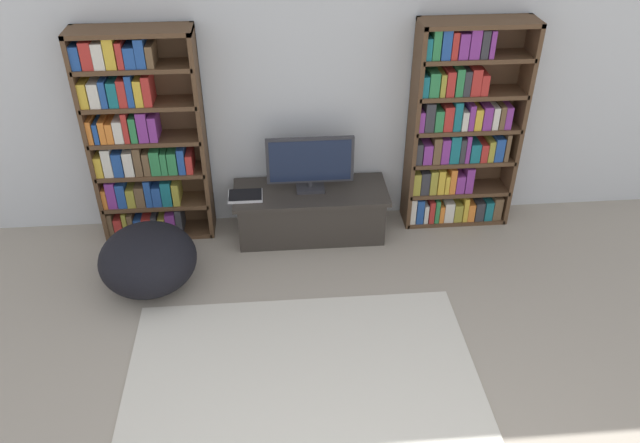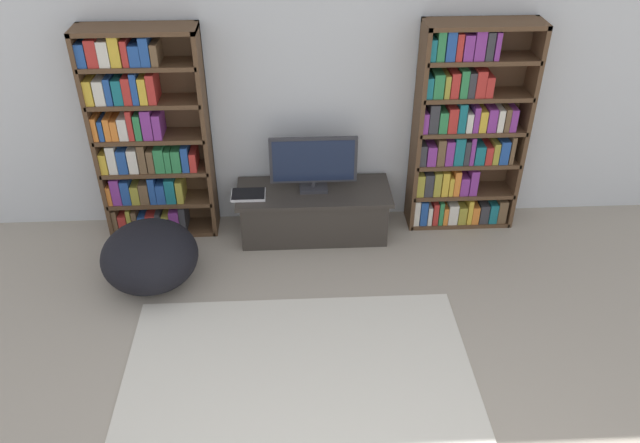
{
  "view_description": "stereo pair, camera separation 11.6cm",
  "coord_description": "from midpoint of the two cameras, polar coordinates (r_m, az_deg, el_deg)",
  "views": [
    {
      "loc": [
        -0.31,
        -0.69,
        3.21
      ],
      "look_at": [
        -0.0,
        3.03,
        0.7
      ],
      "focal_mm": 35.0,
      "sensor_mm": 36.0,
      "label": 1
    },
    {
      "loc": [
        -0.2,
        -0.7,
        3.21
      ],
      "look_at": [
        -0.0,
        3.03,
        0.7
      ],
      "focal_mm": 35.0,
      "sensor_mm": 36.0,
      "label": 2
    }
  ],
  "objects": [
    {
      "name": "area_rug",
      "position": [
        4.29,
        -2.37,
        -14.38
      ],
      "size": [
        2.36,
        1.63,
        0.02
      ],
      "color": "beige",
      "rests_on": "ground_plane"
    },
    {
      "name": "beanbag_ottoman",
      "position": [
        5.06,
        -16.08,
        -3.35
      ],
      "size": [
        0.75,
        0.75,
        0.52
      ],
      "primitive_type": "ellipsoid",
      "color": "black",
      "rests_on": "ground_plane"
    },
    {
      "name": "laptop",
      "position": [
        5.31,
        -7.47,
        2.33
      ],
      "size": [
        0.29,
        0.2,
        0.03
      ],
      "color": "silver",
      "rests_on": "tv_stand"
    },
    {
      "name": "wall_back",
      "position": [
        5.29,
        -1.69,
        12.72
      ],
      "size": [
        8.8,
        0.06,
        2.6
      ],
      "color": "silver",
      "rests_on": "ground_plane"
    },
    {
      "name": "bookshelf_left",
      "position": [
        5.4,
        -16.64,
        7.06
      ],
      "size": [
        0.94,
        0.3,
        1.83
      ],
      "color": "#513823",
      "rests_on": "ground_plane"
    },
    {
      "name": "television",
      "position": [
        5.25,
        -1.54,
        5.38
      ],
      "size": [
        0.74,
        0.16,
        0.5
      ],
      "color": "#2D2D33",
      "rests_on": "tv_stand"
    },
    {
      "name": "bookshelf_right",
      "position": [
        5.49,
        11.99,
        8.11
      ],
      "size": [
        0.94,
        0.3,
        1.83
      ],
      "color": "#513823",
      "rests_on": "ground_plane"
    },
    {
      "name": "tv_stand",
      "position": [
        5.49,
        -1.46,
        0.89
      ],
      "size": [
        1.33,
        0.54,
        0.44
      ],
      "color": "#332D28",
      "rests_on": "ground_plane"
    }
  ]
}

